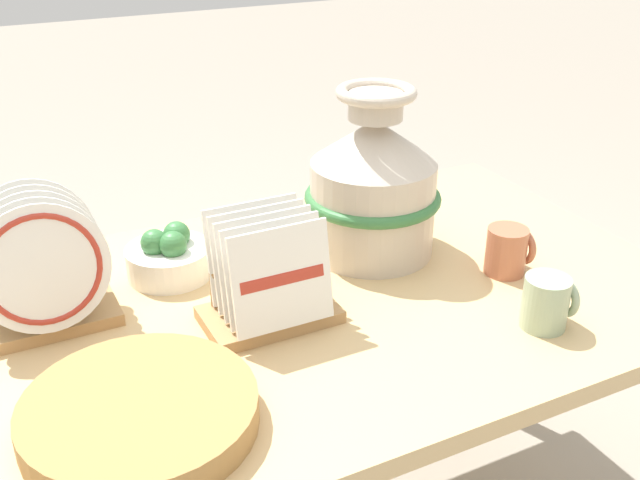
{
  "coord_description": "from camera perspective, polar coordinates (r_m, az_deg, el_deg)",
  "views": [
    {
      "loc": [
        -0.53,
        -1.05,
        1.37
      ],
      "look_at": [
        0.0,
        0.0,
        0.79
      ],
      "focal_mm": 42.0,
      "sensor_mm": 36.0,
      "label": 1
    }
  ],
  "objects": [
    {
      "name": "display_table",
      "position": [
        1.4,
        0.0,
        -6.82
      ],
      "size": [
        1.33,
        0.84,
        0.68
      ],
      "color": "tan",
      "rests_on": "ground_plane"
    },
    {
      "name": "fruit_bowl",
      "position": [
        1.43,
        -11.44,
        -1.26
      ],
      "size": [
        0.16,
        0.16,
        0.1
      ],
      "color": "white",
      "rests_on": "display_table"
    },
    {
      "name": "mug_sage_glaze",
      "position": [
        1.3,
        16.94,
        -4.53
      ],
      "size": [
        0.08,
        0.08,
        0.09
      ],
      "color": "#9EB28E",
      "rests_on": "display_table"
    },
    {
      "name": "dish_rack_round_plates",
      "position": [
        1.3,
        -20.47,
        -2.39
      ],
      "size": [
        0.23,
        0.16,
        0.24
      ],
      "color": "tan",
      "rests_on": "display_table"
    },
    {
      "name": "wicker_charger_stack",
      "position": [
        1.08,
        -13.56,
        -12.68
      ],
      "size": [
        0.33,
        0.33,
        0.04
      ],
      "color": "#AD7F47",
      "rests_on": "display_table"
    },
    {
      "name": "dish_rack_square_plates",
      "position": [
        1.25,
        -3.95,
        -3.38
      ],
      "size": [
        0.23,
        0.15,
        0.19
      ],
      "color": "tan",
      "rests_on": "display_table"
    },
    {
      "name": "mug_terracotta_glaze",
      "position": [
        1.46,
        14.13,
        -0.76
      ],
      "size": [
        0.08,
        0.08,
        0.09
      ],
      "color": "#B76647",
      "rests_on": "display_table"
    },
    {
      "name": "ceramic_vase",
      "position": [
        1.46,
        4.06,
        4.3
      ],
      "size": [
        0.27,
        0.27,
        0.34
      ],
      "color": "beige",
      "rests_on": "display_table"
    }
  ]
}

